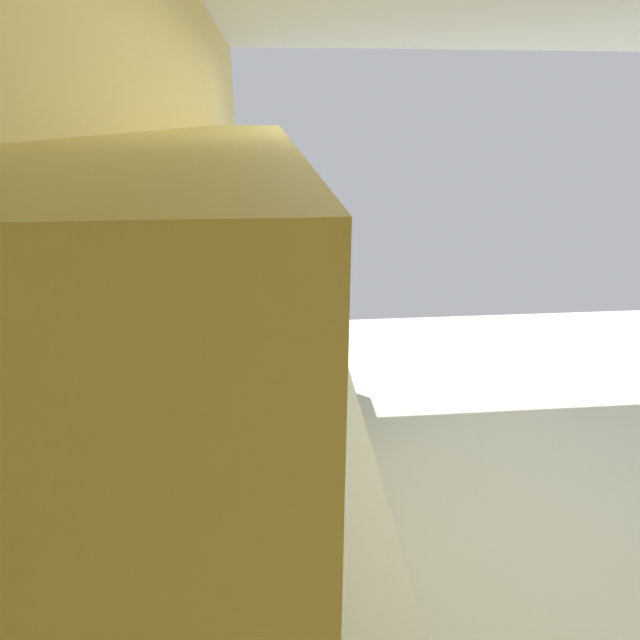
{
  "coord_description": "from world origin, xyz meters",
  "views": [
    {
      "loc": [
        -1.81,
        1.27,
        2.14
      ],
      "look_at": [
        -0.05,
        1.12,
        1.41
      ],
      "focal_mm": 27.08,
      "sensor_mm": 36.0,
      "label": 1
    }
  ],
  "objects_px": {
    "oven_range": "(287,355)",
    "bowl": "(303,442)",
    "kettle": "(308,485)",
    "microwave": "(282,325)"
  },
  "relations": [
    {
      "from": "oven_range",
      "to": "bowl",
      "type": "relative_size",
      "value": 6.28
    },
    {
      "from": "kettle",
      "to": "oven_range",
      "type": "bearing_deg",
      "value": 1.15
    },
    {
      "from": "oven_range",
      "to": "kettle",
      "type": "distance_m",
      "value": 2.08
    },
    {
      "from": "bowl",
      "to": "kettle",
      "type": "distance_m",
      "value": 0.28
    },
    {
      "from": "microwave",
      "to": "kettle",
      "type": "distance_m",
      "value": 1.18
    },
    {
      "from": "kettle",
      "to": "microwave",
      "type": "bearing_deg",
      "value": 3.48
    },
    {
      "from": "microwave",
      "to": "bowl",
      "type": "height_order",
      "value": "microwave"
    },
    {
      "from": "oven_range",
      "to": "microwave",
      "type": "distance_m",
      "value": 1.04
    },
    {
      "from": "microwave",
      "to": "bowl",
      "type": "bearing_deg",
      "value": -175.41
    },
    {
      "from": "bowl",
      "to": "oven_range",
      "type": "bearing_deg",
      "value": 1.34
    }
  ]
}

